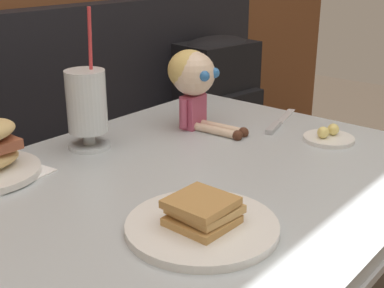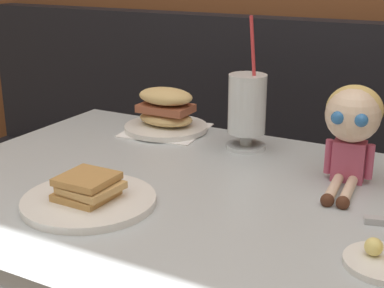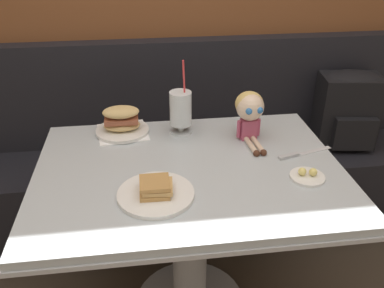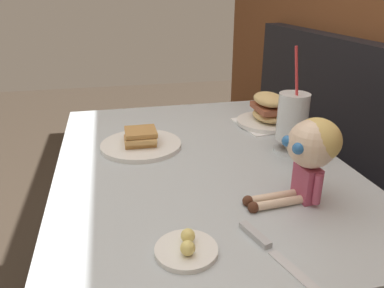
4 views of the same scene
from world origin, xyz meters
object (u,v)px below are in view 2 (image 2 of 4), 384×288
toast_plate (89,197)px  butter_saucer (384,260)px  sandwich_plate (166,114)px  milkshake_glass (246,108)px  seated_doll (353,120)px

toast_plate → butter_saucer: 0.52m
sandwich_plate → butter_saucer: bearing=-34.1°
milkshake_glass → butter_saucer: (0.40, -0.40, -0.09)m
butter_saucer → sandwich_plate: bearing=145.9°
milkshake_glass → seated_doll: size_ratio=1.42×
toast_plate → butter_saucer: (0.52, 0.04, -0.01)m
toast_plate → seated_doll: 0.54m
seated_doll → butter_saucer: bearing=-67.3°
sandwich_plate → milkshake_glass: bearing=-7.4°
milkshake_glass → butter_saucer: milkshake_glass is taller
milkshake_glass → sandwich_plate: bearing=172.6°
toast_plate → milkshake_glass: 0.46m
sandwich_plate → seated_doll: seated_doll is taller
milkshake_glass → seated_doll: 0.28m
butter_saucer → seated_doll: seated_doll is taller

